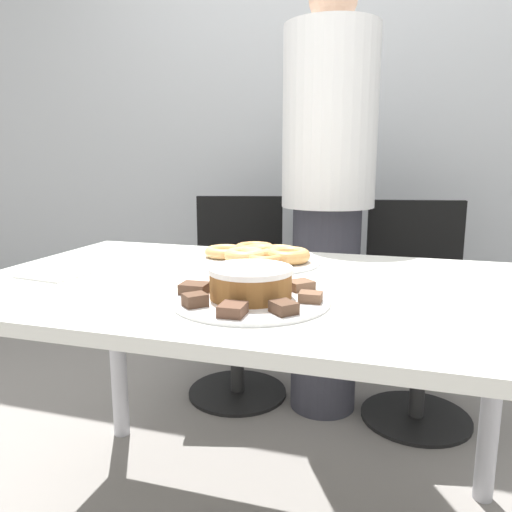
% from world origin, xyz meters
% --- Properties ---
extents(wall_back, '(8.00, 0.05, 2.60)m').
position_xyz_m(wall_back, '(0.00, 1.54, 1.30)').
color(wall_back, '#B2B7BC').
rests_on(wall_back, ground_plane).
extents(table, '(1.40, 0.88, 0.74)m').
position_xyz_m(table, '(0.00, 0.00, 0.65)').
color(table, silver).
rests_on(table, ground_plane).
extents(person_standing, '(0.37, 0.37, 1.72)m').
position_xyz_m(person_standing, '(0.06, 0.83, 0.91)').
color(person_standing, '#383842').
rests_on(person_standing, ground_plane).
extents(office_chair_left, '(0.54, 0.54, 0.88)m').
position_xyz_m(office_chair_left, '(-0.34, 0.88, 0.41)').
color(office_chair_left, black).
rests_on(office_chair_left, ground_plane).
extents(office_chair_right, '(0.52, 0.52, 0.88)m').
position_xyz_m(office_chair_right, '(0.43, 0.88, 0.41)').
color(office_chair_right, black).
rests_on(office_chair_right, ground_plane).
extents(plate_cake, '(0.34, 0.34, 0.01)m').
position_xyz_m(plate_cake, '(0.06, -0.17, 0.75)').
color(plate_cake, white).
rests_on(plate_cake, table).
extents(plate_donuts, '(0.35, 0.35, 0.01)m').
position_xyz_m(plate_donuts, '(-0.04, 0.22, 0.75)').
color(plate_donuts, white).
rests_on(plate_donuts, table).
extents(frosted_cake, '(0.18, 0.18, 0.07)m').
position_xyz_m(frosted_cake, '(0.06, -0.17, 0.79)').
color(frosted_cake, brown).
rests_on(frosted_cake, plate_cake).
extents(lamington_0, '(0.06, 0.05, 0.02)m').
position_xyz_m(lamington_0, '(-0.07, -0.18, 0.77)').
color(lamington_0, '#513828').
rests_on(lamington_0, plate_cake).
extents(lamington_1, '(0.06, 0.06, 0.03)m').
position_xyz_m(lamington_1, '(-0.03, -0.27, 0.77)').
color(lamington_1, '#513828').
rests_on(lamington_1, plate_cake).
extents(lamington_2, '(0.05, 0.06, 0.02)m').
position_xyz_m(lamington_2, '(0.06, -0.30, 0.77)').
color(lamington_2, brown).
rests_on(lamington_2, plate_cake).
extents(lamington_3, '(0.06, 0.06, 0.02)m').
position_xyz_m(lamington_3, '(0.15, -0.26, 0.77)').
color(lamington_3, '#513828').
rests_on(lamington_3, plate_cake).
extents(lamington_4, '(0.05, 0.04, 0.02)m').
position_xyz_m(lamington_4, '(0.18, -0.17, 0.76)').
color(lamington_4, brown).
rests_on(lamington_4, plate_cake).
extents(lamington_5, '(0.07, 0.07, 0.02)m').
position_xyz_m(lamington_5, '(0.14, -0.08, 0.76)').
color(lamington_5, brown).
rests_on(lamington_5, plate_cake).
extents(lamington_6, '(0.05, 0.06, 0.03)m').
position_xyz_m(lamington_6, '(0.05, -0.05, 0.77)').
color(lamington_6, brown).
rests_on(lamington_6, plate_cake).
extents(lamington_7, '(0.07, 0.07, 0.02)m').
position_xyz_m(lamington_7, '(-0.04, -0.09, 0.77)').
color(lamington_7, brown).
rests_on(lamington_7, plate_cake).
extents(donut_0, '(0.13, 0.13, 0.04)m').
position_xyz_m(donut_0, '(-0.04, 0.22, 0.77)').
color(donut_0, tan).
rests_on(donut_0, plate_donuts).
extents(donut_1, '(0.13, 0.13, 0.04)m').
position_xyz_m(donut_1, '(0.05, 0.21, 0.77)').
color(donut_1, tan).
rests_on(donut_1, plate_donuts).
extents(donut_2, '(0.11, 0.11, 0.03)m').
position_xyz_m(donut_2, '(-0.00, 0.28, 0.77)').
color(donut_2, '#E5AD66').
rests_on(donut_2, plate_donuts).
extents(donut_3, '(0.13, 0.13, 0.03)m').
position_xyz_m(donut_3, '(-0.08, 0.29, 0.77)').
color(donut_3, '#D18E4C').
rests_on(donut_3, plate_donuts).
extents(donut_4, '(0.12, 0.12, 0.03)m').
position_xyz_m(donut_4, '(-0.15, 0.23, 0.77)').
color(donut_4, '#E5AD66').
rests_on(donut_4, plate_donuts).
extents(donut_5, '(0.12, 0.12, 0.04)m').
position_xyz_m(donut_5, '(-0.07, 0.17, 0.77)').
color(donut_5, '#E5AD66').
rests_on(donut_5, plate_donuts).
extents(donut_6, '(0.11, 0.11, 0.03)m').
position_xyz_m(donut_6, '(-0.01, 0.15, 0.77)').
color(donut_6, '#C68447').
rests_on(donut_6, plate_donuts).
extents(napkin, '(0.17, 0.14, 0.01)m').
position_xyz_m(napkin, '(-0.51, -0.10, 0.75)').
color(napkin, white).
rests_on(napkin, table).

